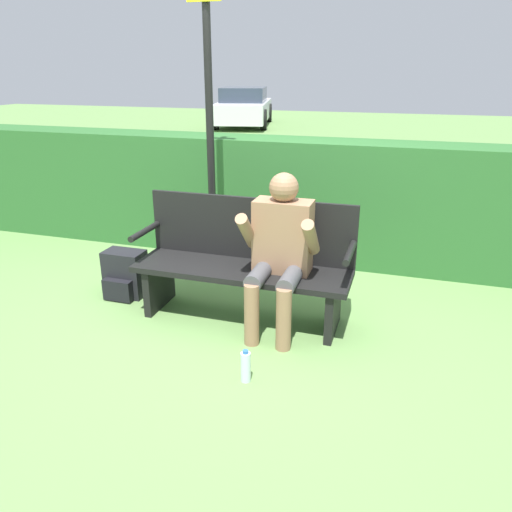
{
  "coord_description": "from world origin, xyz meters",
  "views": [
    {
      "loc": [
        1.18,
        -3.4,
        1.9
      ],
      "look_at": [
        0.15,
        -0.1,
        0.59
      ],
      "focal_mm": 35.0,
      "sensor_mm": 36.0,
      "label": 1
    }
  ],
  "objects_px": {
    "signpost": "(209,119)",
    "park_bench": "(245,262)",
    "water_bottle": "(246,367)",
    "parked_car": "(244,107)",
    "backpack": "(125,275)",
    "person_seated": "(280,246)"
  },
  "relations": [
    {
      "from": "backpack",
      "to": "signpost",
      "type": "xyz_separation_m",
      "value": [
        0.51,
        0.81,
        1.27
      ]
    },
    {
      "from": "water_bottle",
      "to": "signpost",
      "type": "bearing_deg",
      "value": 117.85
    },
    {
      "from": "backpack",
      "to": "water_bottle",
      "type": "xyz_separation_m",
      "value": [
        1.43,
        -0.92,
        -0.09
      ]
    },
    {
      "from": "backpack",
      "to": "water_bottle",
      "type": "height_order",
      "value": "backpack"
    },
    {
      "from": "park_bench",
      "to": "parked_car",
      "type": "relative_size",
      "value": 0.38
    },
    {
      "from": "park_bench",
      "to": "person_seated",
      "type": "relative_size",
      "value": 1.43
    },
    {
      "from": "backpack",
      "to": "person_seated",
      "type": "bearing_deg",
      "value": -5.72
    },
    {
      "from": "person_seated",
      "to": "parked_car",
      "type": "height_order",
      "value": "parked_car"
    },
    {
      "from": "person_seated",
      "to": "backpack",
      "type": "distance_m",
      "value": 1.52
    },
    {
      "from": "park_bench",
      "to": "person_seated",
      "type": "height_order",
      "value": "person_seated"
    },
    {
      "from": "water_bottle",
      "to": "parked_car",
      "type": "distance_m",
      "value": 15.07
    },
    {
      "from": "parked_car",
      "to": "water_bottle",
      "type": "bearing_deg",
      "value": -173.49
    },
    {
      "from": "water_bottle",
      "to": "backpack",
      "type": "bearing_deg",
      "value": 147.3
    },
    {
      "from": "park_bench",
      "to": "parked_car",
      "type": "bearing_deg",
      "value": 108.7
    },
    {
      "from": "park_bench",
      "to": "backpack",
      "type": "bearing_deg",
      "value": 178.48
    },
    {
      "from": "park_bench",
      "to": "backpack",
      "type": "relative_size",
      "value": 4.16
    },
    {
      "from": "person_seated",
      "to": "backpack",
      "type": "relative_size",
      "value": 2.92
    },
    {
      "from": "signpost",
      "to": "parked_car",
      "type": "distance_m",
      "value": 13.17
    },
    {
      "from": "person_seated",
      "to": "water_bottle",
      "type": "xyz_separation_m",
      "value": [
        -0.01,
        -0.77,
        -0.56
      ]
    },
    {
      "from": "water_bottle",
      "to": "person_seated",
      "type": "bearing_deg",
      "value": 89.04
    },
    {
      "from": "person_seated",
      "to": "signpost",
      "type": "relative_size",
      "value": 0.45
    },
    {
      "from": "signpost",
      "to": "park_bench",
      "type": "bearing_deg",
      "value": -54.06
    }
  ]
}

